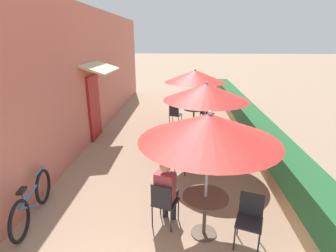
# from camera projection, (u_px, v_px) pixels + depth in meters

# --- Properties ---
(cafe_facade_wall) EXTENTS (0.98, 14.53, 4.20)m
(cafe_facade_wall) POSITION_uv_depth(u_px,v_px,m) (93.00, 73.00, 8.89)
(cafe_facade_wall) COLOR #C66B5B
(cafe_facade_wall) RESTS_ON ground_plane
(planter_hedge) EXTENTS (0.60, 13.53, 1.01)m
(planter_hedge) POSITION_uv_depth(u_px,v_px,m) (246.00, 119.00, 9.12)
(planter_hedge) COLOR tan
(planter_hedge) RESTS_ON ground_plane
(patio_table_near) EXTENTS (0.76, 0.76, 0.75)m
(patio_table_near) POSITION_uv_depth(u_px,v_px,m) (205.00, 207.00, 4.37)
(patio_table_near) COLOR brown
(patio_table_near) RESTS_ON ground_plane
(patio_umbrella_near) EXTENTS (2.16, 2.16, 2.21)m
(patio_umbrella_near) POSITION_uv_depth(u_px,v_px,m) (209.00, 127.00, 3.93)
(patio_umbrella_near) COLOR #B7B7BC
(patio_umbrella_near) RESTS_ON ground_plane
(cafe_chair_near_left) EXTENTS (0.51, 0.51, 0.87)m
(cafe_chair_near_left) POSITION_uv_depth(u_px,v_px,m) (164.00, 201.00, 4.57)
(cafe_chair_near_left) COLOR #232328
(cafe_chair_near_left) RESTS_ON ground_plane
(seated_patron_near_left) EXTENTS (0.43, 0.48, 1.25)m
(seated_patron_near_left) POSITION_uv_depth(u_px,v_px,m) (166.00, 189.00, 4.62)
(seated_patron_near_left) COLOR #23232D
(seated_patron_near_left) RESTS_ON ground_plane
(cafe_chair_near_right) EXTENTS (0.51, 0.51, 0.87)m
(cafe_chair_near_right) POSITION_uv_depth(u_px,v_px,m) (250.00, 216.00, 4.18)
(cafe_chair_near_right) COLOR #232328
(cafe_chair_near_right) RESTS_ON ground_plane
(patio_table_mid) EXTENTS (0.76, 0.76, 0.75)m
(patio_table_mid) POSITION_uv_depth(u_px,v_px,m) (204.00, 144.00, 6.99)
(patio_table_mid) COLOR brown
(patio_table_mid) RESTS_ON ground_plane
(patio_umbrella_mid) EXTENTS (2.16, 2.16, 2.21)m
(patio_umbrella_mid) POSITION_uv_depth(u_px,v_px,m) (206.00, 92.00, 6.54)
(patio_umbrella_mid) COLOR #B7B7BC
(patio_umbrella_mid) RESTS_ON ground_plane
(cafe_chair_mid_left) EXTENTS (0.49, 0.49, 0.87)m
(cafe_chair_mid_left) POSITION_uv_depth(u_px,v_px,m) (193.00, 136.00, 7.64)
(cafe_chair_mid_left) COLOR #232328
(cafe_chair_mid_left) RESTS_ON ground_plane
(cafe_chair_mid_right) EXTENTS (0.57, 0.57, 0.87)m
(cafe_chair_mid_right) POSITION_uv_depth(u_px,v_px,m) (187.00, 153.00, 6.48)
(cafe_chair_mid_right) COLOR #232328
(cafe_chair_mid_right) RESTS_ON ground_plane
(cafe_chair_mid_back) EXTENTS (0.49, 0.49, 0.87)m
(cafe_chair_mid_back) POSITION_uv_depth(u_px,v_px,m) (231.00, 147.00, 6.86)
(cafe_chair_mid_back) COLOR #232328
(cafe_chair_mid_back) RESTS_ON ground_plane
(coffee_cup_mid) EXTENTS (0.07, 0.07, 0.09)m
(coffee_cup_mid) POSITION_uv_depth(u_px,v_px,m) (207.00, 133.00, 7.03)
(coffee_cup_mid) COLOR #B73D3D
(coffee_cup_mid) RESTS_ON patio_table_mid
(patio_table_far) EXTENTS (0.76, 0.76, 0.75)m
(patio_table_far) POSITION_uv_depth(u_px,v_px,m) (194.00, 114.00, 9.73)
(patio_table_far) COLOR brown
(patio_table_far) RESTS_ON ground_plane
(patio_umbrella_far) EXTENTS (2.16, 2.16, 2.21)m
(patio_umbrella_far) POSITION_uv_depth(u_px,v_px,m) (195.00, 76.00, 9.29)
(patio_umbrella_far) COLOR #B7B7BC
(patio_umbrella_far) RESTS_ON ground_plane
(cafe_chair_far_left) EXTENTS (0.50, 0.50, 0.87)m
(cafe_chair_far_left) POSITION_uv_depth(u_px,v_px,m) (175.00, 113.00, 9.92)
(cafe_chair_far_left) COLOR #232328
(cafe_chair_far_left) RESTS_ON ground_plane
(cafe_chair_far_right) EXTENTS (0.47, 0.47, 0.87)m
(cafe_chair_far_right) POSITION_uv_depth(u_px,v_px,m) (201.00, 120.00, 9.08)
(cafe_chair_far_right) COLOR #232328
(cafe_chair_far_right) RESTS_ON ground_plane
(cafe_chair_far_back) EXTENTS (0.56, 0.56, 0.87)m
(cafe_chair_far_back) POSITION_uv_depth(u_px,v_px,m) (206.00, 111.00, 10.22)
(cafe_chair_far_back) COLOR #232328
(cafe_chair_far_back) RESTS_ON ground_plane
(coffee_cup_far) EXTENTS (0.07, 0.07, 0.09)m
(coffee_cup_far) POSITION_uv_depth(u_px,v_px,m) (190.00, 107.00, 9.72)
(coffee_cup_far) COLOR teal
(coffee_cup_far) RESTS_ON patio_table_far
(bicycle_leaning) EXTENTS (0.32, 1.77, 0.80)m
(bicycle_leaning) POSITION_uv_depth(u_px,v_px,m) (32.00, 201.00, 4.81)
(bicycle_leaning) COLOR black
(bicycle_leaning) RESTS_ON ground_plane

